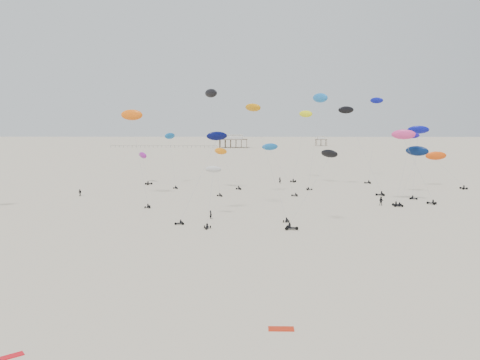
{
  "coord_description": "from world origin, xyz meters",
  "views": [
    {
      "loc": [
        1.65,
        0.87,
        17.44
      ],
      "look_at": [
        0.0,
        88.0,
        7.0
      ],
      "focal_mm": 35.0,
      "sensor_mm": 36.0,
      "label": 1
    }
  ],
  "objects_px": {
    "pavilion_main": "(233,142)",
    "pavilion_small": "(321,142)",
    "rig_4": "(225,159)",
    "rig_9": "(210,151)",
    "spectator_0": "(211,219)",
    "rig_0": "(171,145)"
  },
  "relations": [
    {
      "from": "pavilion_main",
      "to": "pavilion_small",
      "type": "xyz_separation_m",
      "value": [
        70.0,
        30.0,
        -0.74
      ]
    },
    {
      "from": "rig_4",
      "to": "rig_9",
      "type": "relative_size",
      "value": 0.63
    },
    {
      "from": "rig_4",
      "to": "spectator_0",
      "type": "xyz_separation_m",
      "value": [
        -0.46,
        -41.37,
        -8.05
      ]
    },
    {
      "from": "rig_0",
      "to": "rig_4",
      "type": "xyz_separation_m",
      "value": [
        15.72,
        -7.12,
        -3.52
      ]
    },
    {
      "from": "rig_9",
      "to": "rig_4",
      "type": "bearing_deg",
      "value": -21.81
    },
    {
      "from": "pavilion_small",
      "to": "rig_4",
      "type": "bearing_deg",
      "value": -104.39
    },
    {
      "from": "rig_0",
      "to": "spectator_0",
      "type": "bearing_deg",
      "value": 71.45
    },
    {
      "from": "rig_4",
      "to": "rig_0",
      "type": "bearing_deg",
      "value": -56.56
    },
    {
      "from": "pavilion_main",
      "to": "rig_9",
      "type": "xyz_separation_m",
      "value": [
        4.4,
        -261.14,
        8.19
      ]
    },
    {
      "from": "rig_9",
      "to": "spectator_0",
      "type": "xyz_separation_m",
      "value": [
        0.23,
        -3.19,
        -12.41
      ]
    },
    {
      "from": "rig_0",
      "to": "rig_9",
      "type": "xyz_separation_m",
      "value": [
        15.03,
        -45.3,
        0.84
      ]
    },
    {
      "from": "spectator_0",
      "to": "pavilion_main",
      "type": "bearing_deg",
      "value": -37.38
    },
    {
      "from": "pavilion_small",
      "to": "rig_9",
      "type": "bearing_deg",
      "value": -102.7
    },
    {
      "from": "rig_4",
      "to": "spectator_0",
      "type": "height_order",
      "value": "rig_4"
    },
    {
      "from": "rig_4",
      "to": "spectator_0",
      "type": "bearing_deg",
      "value": 57.15
    },
    {
      "from": "rig_9",
      "to": "spectator_0",
      "type": "bearing_deg",
      "value": 163.29
    },
    {
      "from": "pavilion_main",
      "to": "spectator_0",
      "type": "relative_size",
      "value": 11.03
    },
    {
      "from": "rig_4",
      "to": "rig_9",
      "type": "height_order",
      "value": "rig_9"
    },
    {
      "from": "rig_0",
      "to": "rig_9",
      "type": "relative_size",
      "value": 0.91
    },
    {
      "from": "pavilion_small",
      "to": "rig_9",
      "type": "distance_m",
      "value": 298.57
    },
    {
      "from": "pavilion_small",
      "to": "rig_4",
      "type": "relative_size",
      "value": 0.79
    },
    {
      "from": "pavilion_main",
      "to": "rig_0",
      "type": "xyz_separation_m",
      "value": [
        -10.63,
        -215.84,
        7.34
      ]
    }
  ]
}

